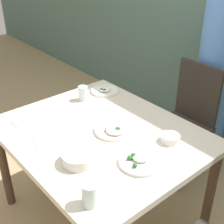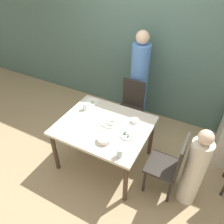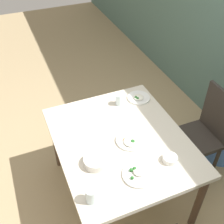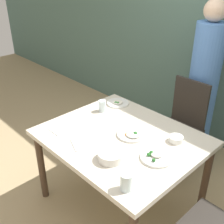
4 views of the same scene
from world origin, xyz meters
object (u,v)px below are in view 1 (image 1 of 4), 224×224
Objects in this scene: chair_adult_spot at (186,118)px; glass_water_tall at (83,93)px; plate_rice_adult at (114,130)px; person_adult at (215,75)px; bowl_curry at (79,157)px.

glass_water_tall is at bearing -122.08° from chair_adult_spot.
person_adult is at bearing 92.13° from plate_rice_adult.
person_adult is 15.55× the size of glass_water_tall.
glass_water_tall is (-0.57, 0.44, 0.02)m from bowl_curry.
glass_water_tall is at bearing 142.63° from bowl_curry.
chair_adult_spot reaches higher than glass_water_tall.
person_adult is 1.09m from glass_water_tall.
person_adult is at bearing 95.65° from bowl_curry.
plate_rice_adult is at bearing 107.02° from bowl_curry.
glass_water_tall reaches higher than bowl_curry.
chair_adult_spot is 1.16m from bowl_curry.
chair_adult_spot is 3.90× the size of plate_rice_adult.
chair_adult_spot is at bearing 97.23° from bowl_curry.
chair_adult_spot is at bearing 57.92° from glass_water_tall.
glass_water_tall is (-0.43, -0.69, 0.28)m from chair_adult_spot.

